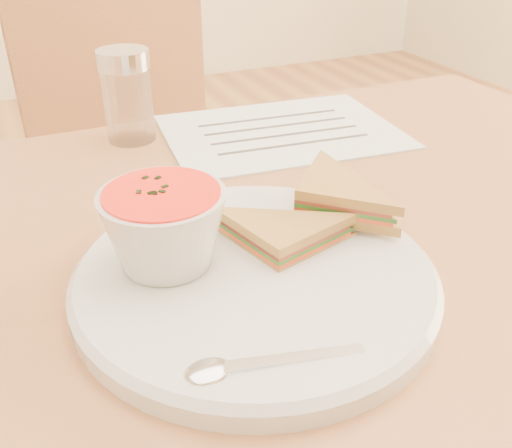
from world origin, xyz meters
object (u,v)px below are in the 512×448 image
soup_bowl (165,232)px  plate (255,279)px  condiment_shaker (127,96)px  chair_far (161,209)px

soup_bowl → plate: bearing=-28.7°
plate → condiment_shaker: size_ratio=2.58×
plate → chair_far: bearing=82.5°
soup_bowl → condiment_shaker: bearing=81.4°
plate → condiment_shaker: (-0.01, 0.38, 0.05)m
chair_far → soup_bowl: (-0.16, -0.64, 0.34)m
chair_far → soup_bowl: size_ratio=8.78×
soup_bowl → condiment_shaker: (0.05, 0.34, 0.01)m
chair_far → plate: 0.75m
plate → condiment_shaker: condiment_shaker is taller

